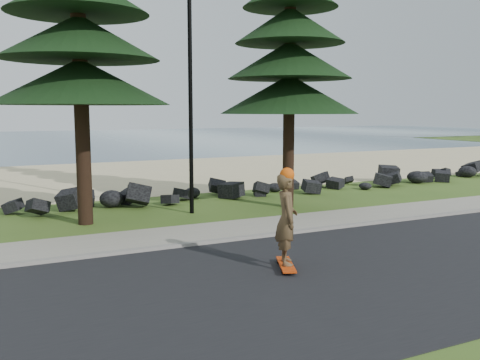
% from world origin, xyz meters
% --- Properties ---
extents(ground, '(160.00, 160.00, 0.00)m').
position_xyz_m(ground, '(0.00, 0.00, 0.00)').
color(ground, '#36541A').
rests_on(ground, ground).
extents(road, '(160.00, 7.00, 0.02)m').
position_xyz_m(road, '(0.00, -4.50, 0.01)').
color(road, black).
rests_on(road, ground).
extents(kerb, '(160.00, 0.20, 0.10)m').
position_xyz_m(kerb, '(0.00, -0.90, 0.05)').
color(kerb, gray).
rests_on(kerb, ground).
extents(sidewalk, '(160.00, 2.00, 0.08)m').
position_xyz_m(sidewalk, '(0.00, 0.20, 0.04)').
color(sidewalk, gray).
rests_on(sidewalk, ground).
extents(beach_sand, '(160.00, 15.00, 0.01)m').
position_xyz_m(beach_sand, '(0.00, 14.50, 0.01)').
color(beach_sand, beige).
rests_on(beach_sand, ground).
extents(ocean, '(160.00, 58.00, 0.01)m').
position_xyz_m(ocean, '(0.00, 51.00, 0.00)').
color(ocean, '#334E61').
rests_on(ocean, ground).
extents(seawall_boulders, '(60.00, 2.40, 1.10)m').
position_xyz_m(seawall_boulders, '(0.00, 5.60, 0.00)').
color(seawall_boulders, black).
rests_on(seawall_boulders, ground).
extents(lamp_post, '(0.25, 0.14, 8.14)m').
position_xyz_m(lamp_post, '(0.00, 3.20, 4.13)').
color(lamp_post, black).
rests_on(lamp_post, ground).
extents(skateboarder, '(0.73, 1.20, 2.20)m').
position_xyz_m(skateboarder, '(-0.46, -3.67, 1.10)').
color(skateboarder, '#C4380B').
rests_on(skateboarder, ground).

